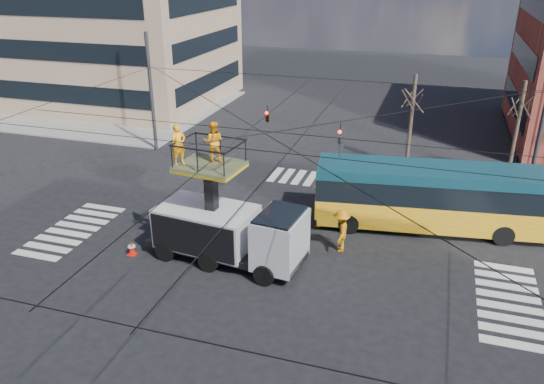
{
  "coord_description": "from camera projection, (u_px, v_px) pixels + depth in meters",
  "views": [
    {
      "loc": [
        6.37,
        -19.14,
        12.22
      ],
      "look_at": [
        -0.41,
        2.28,
        2.34
      ],
      "focal_mm": 35.0,
      "sensor_mm": 36.0,
      "label": 1
    }
  ],
  "objects": [
    {
      "name": "ground",
      "position": [
        265.0,
        261.0,
        23.38
      ],
      "size": [
        120.0,
        120.0,
        0.0
      ],
      "primitive_type": "plane",
      "color": "black",
      "rests_on": "ground"
    },
    {
      "name": "sidewalk_nw",
      "position": [
        116.0,
        108.0,
        47.49
      ],
      "size": [
        18.0,
        18.0,
        0.12
      ],
      "primitive_type": "cube",
      "color": "slate",
      "rests_on": "ground"
    },
    {
      "name": "crosswalks",
      "position": [
        265.0,
        261.0,
        23.38
      ],
      "size": [
        22.4,
        22.4,
        0.02
      ],
      "primitive_type": null,
      "color": "silver",
      "rests_on": "ground"
    },
    {
      "name": "overhead_network",
      "position": [
        266.0,
        168.0,
        22.03
      ],
      "size": [
        24.24,
        24.24,
        8.0
      ],
      "color": "#2D2D30",
      "rests_on": "ground"
    },
    {
      "name": "tree_a",
      "position": [
        414.0,
        97.0,
        31.93
      ],
      "size": [
        2.0,
        2.0,
        6.0
      ],
      "color": "#382B21",
      "rests_on": "ground"
    },
    {
      "name": "tree_b",
      "position": [
        521.0,
        105.0,
        30.27
      ],
      "size": [
        2.0,
        2.0,
        6.0
      ],
      "color": "#382B21",
      "rests_on": "ground"
    },
    {
      "name": "utility_truck",
      "position": [
        229.0,
        219.0,
        22.71
      ],
      "size": [
        7.21,
        3.25,
        6.14
      ],
      "rotation": [
        0.0,
        0.0,
        -0.11
      ],
      "color": "black",
      "rests_on": "ground"
    },
    {
      "name": "city_bus",
      "position": [
        430.0,
        196.0,
        25.64
      ],
      "size": [
        11.26,
        4.1,
        3.2
      ],
      "rotation": [
        0.0,
        0.0,
        0.14
      ],
      "color": "orange",
      "rests_on": "ground"
    },
    {
      "name": "traffic_cone",
      "position": [
        132.0,
        248.0,
        23.82
      ],
      "size": [
        0.36,
        0.36,
        0.63
      ],
      "primitive_type": "cone",
      "color": "#FF170A",
      "rests_on": "ground"
    },
    {
      "name": "worker_ground",
      "position": [
        162.0,
        226.0,
        24.56
      ],
      "size": [
        0.6,
        1.12,
        1.82
      ],
      "primitive_type": "imported",
      "rotation": [
        0.0,
        0.0,
        1.72
      ],
      "color": "orange",
      "rests_on": "ground"
    },
    {
      "name": "flagger",
      "position": [
        341.0,
        231.0,
        23.87
      ],
      "size": [
        0.85,
        1.36,
        2.01
      ],
      "primitive_type": "imported",
      "rotation": [
        0.0,
        0.0,
        -1.49
      ],
      "color": "orange",
      "rests_on": "ground"
    }
  ]
}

